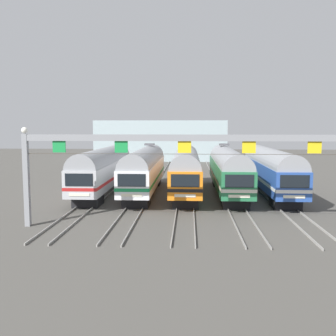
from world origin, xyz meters
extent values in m
plane|color=#4C4944|center=(0.00, 0.00, 0.00)|extent=(160.00, 160.00, 0.00)
cube|color=gray|center=(-9.36, 17.00, 0.07)|extent=(0.07, 70.00, 0.15)
cube|color=gray|center=(-7.92, 17.00, 0.07)|extent=(0.07, 70.00, 0.15)
cube|color=gray|center=(-5.04, 17.00, 0.07)|extent=(0.07, 70.00, 0.15)
cube|color=gray|center=(-3.60, 17.00, 0.07)|extent=(0.07, 70.00, 0.15)
cube|color=gray|center=(-0.72, 17.00, 0.07)|extent=(0.07, 70.00, 0.15)
cube|color=gray|center=(0.72, 17.00, 0.07)|extent=(0.07, 70.00, 0.15)
cube|color=gray|center=(3.60, 17.00, 0.07)|extent=(0.07, 70.00, 0.15)
cube|color=gray|center=(5.04, 17.00, 0.07)|extent=(0.07, 70.00, 0.15)
cube|color=gray|center=(7.92, 17.00, 0.07)|extent=(0.07, 70.00, 0.15)
cube|color=gray|center=(9.36, 17.00, 0.07)|extent=(0.07, 70.00, 0.15)
cube|color=#B2B5BA|center=(-8.64, 0.00, 2.23)|extent=(2.85, 18.00, 2.35)
cube|color=#B21E1E|center=(-8.64, 0.00, 1.87)|extent=(2.88, 18.02, 0.28)
cylinder|color=gray|center=(-8.64, 0.00, 3.40)|extent=(2.74, 17.64, 2.74)
cube|color=black|center=(-8.64, -9.02, 2.70)|extent=(2.28, 0.06, 1.03)
cube|color=silver|center=(-8.64, -9.02, 1.47)|extent=(1.71, 0.05, 0.24)
cube|color=black|center=(-8.64, -6.30, 0.53)|extent=(2.28, 2.60, 1.05)
cube|color=black|center=(-8.64, 6.30, 0.53)|extent=(2.28, 2.60, 1.05)
cube|color=white|center=(-4.32, 0.00, 2.23)|extent=(2.85, 18.00, 2.35)
cube|color=#198C4C|center=(-4.32, 0.00, 1.87)|extent=(2.88, 18.02, 0.28)
cylinder|color=gray|center=(-4.32, 0.00, 3.40)|extent=(2.74, 17.64, 2.74)
cube|color=black|center=(-4.32, -9.02, 2.70)|extent=(2.28, 0.06, 1.03)
cube|color=silver|center=(-4.32, -9.02, 1.47)|extent=(1.71, 0.05, 0.24)
cube|color=black|center=(-4.32, -6.30, 0.53)|extent=(2.28, 2.60, 1.05)
cube|color=black|center=(-4.32, 6.30, 0.53)|extent=(2.28, 2.60, 1.05)
cube|color=#4C4C51|center=(-4.32, 5.04, 4.95)|extent=(1.10, 1.10, 0.20)
cube|color=orange|center=(0.00, 0.00, 2.23)|extent=(2.85, 18.00, 2.35)
cube|color=black|center=(0.00, 0.00, 1.87)|extent=(2.88, 18.02, 0.28)
cylinder|color=gray|center=(0.00, 0.00, 3.40)|extent=(2.74, 17.64, 2.74)
cube|color=black|center=(0.00, -9.02, 2.70)|extent=(2.28, 0.06, 1.03)
cube|color=silver|center=(0.00, -9.02, 1.47)|extent=(1.71, 0.05, 0.24)
cube|color=black|center=(0.00, -6.30, 0.53)|extent=(2.28, 2.60, 1.05)
cube|color=black|center=(0.00, 6.30, 0.53)|extent=(2.28, 2.60, 1.05)
cube|color=#4C4C51|center=(0.00, 5.04, 4.95)|extent=(1.10, 1.10, 0.20)
cube|color=#236B42|center=(4.32, 0.00, 2.23)|extent=(2.85, 18.00, 2.35)
cube|color=silver|center=(4.32, 0.00, 1.87)|extent=(2.88, 18.02, 0.28)
cylinder|color=gray|center=(4.32, 0.00, 3.40)|extent=(2.74, 17.64, 2.74)
cube|color=black|center=(4.32, -9.02, 2.70)|extent=(2.28, 0.06, 1.03)
cube|color=silver|center=(4.32, -9.02, 1.47)|extent=(1.71, 0.05, 0.24)
cube|color=black|center=(4.32, -6.30, 0.53)|extent=(2.28, 2.60, 1.05)
cube|color=black|center=(4.32, 6.30, 0.53)|extent=(2.28, 2.60, 1.05)
cube|color=#4C4C51|center=(4.32, 5.04, 4.95)|extent=(1.10, 1.10, 0.20)
cube|color=#284C9E|center=(8.64, 0.00, 2.23)|extent=(2.85, 18.00, 2.35)
cube|color=white|center=(8.64, 0.00, 1.87)|extent=(2.88, 18.02, 0.28)
cylinder|color=gray|center=(8.64, 0.00, 3.40)|extent=(2.74, 17.64, 2.74)
cube|color=black|center=(8.64, -9.02, 2.70)|extent=(2.28, 0.06, 1.03)
cube|color=silver|center=(8.64, -9.02, 1.47)|extent=(1.71, 0.05, 0.24)
cube|color=black|center=(8.64, -6.30, 0.53)|extent=(2.28, 2.60, 1.05)
cube|color=black|center=(8.64, 6.30, 0.53)|extent=(2.28, 2.60, 1.05)
cube|color=gray|center=(-11.04, -13.50, 3.25)|extent=(0.36, 0.36, 6.50)
cube|color=gray|center=(0.00, -13.50, 6.25)|extent=(22.08, 0.32, 0.44)
cube|color=#198C3F|center=(-8.64, -13.50, 5.63)|extent=(0.90, 0.08, 0.80)
cube|color=#198C3F|center=(-4.32, -13.50, 5.63)|extent=(0.90, 0.08, 0.80)
cube|color=yellow|center=(0.00, -13.50, 5.63)|extent=(0.90, 0.08, 0.80)
cube|color=yellow|center=(4.32, -13.50, 5.63)|extent=(0.90, 0.08, 0.80)
cube|color=yellow|center=(8.64, -13.50, 5.63)|extent=(0.90, 0.08, 0.80)
sphere|color=white|center=(-11.04, -13.50, 6.75)|extent=(0.44, 0.44, 0.44)
cylinder|color=#3F382D|center=(0.00, -13.50, 5.15)|extent=(22.08, 0.03, 0.03)
cube|color=#9EB2B7|center=(-5.60, 41.80, 4.11)|extent=(26.80, 10.00, 8.23)
camera|label=1|loc=(0.34, -39.53, 7.01)|focal=41.14mm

